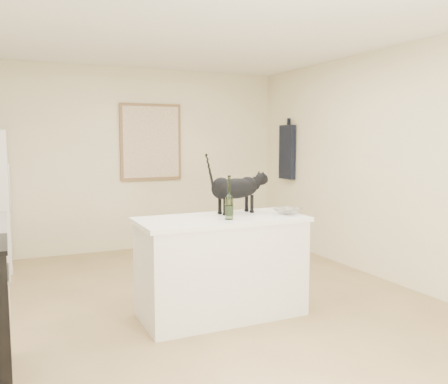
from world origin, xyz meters
TOP-DOWN VIEW (x-y plane):
  - floor at (0.00, 0.00)m, footprint 5.50×5.50m
  - ceiling at (0.00, 0.00)m, footprint 5.50×5.50m
  - wall_back at (0.00, 2.75)m, footprint 4.50×0.00m
  - wall_right at (2.25, 0.00)m, footprint 0.00×5.50m
  - island_base at (0.10, -0.20)m, footprint 1.44×0.67m
  - island_top at (0.10, -0.20)m, footprint 1.50×0.70m
  - artwork_frame at (0.30, 2.72)m, footprint 0.90×0.03m
  - artwork_canvas at (0.30, 2.70)m, footprint 0.82×0.00m
  - hanging_garment at (2.19, 2.05)m, footprint 0.08×0.34m
  - black_cat at (0.31, -0.05)m, footprint 0.62×0.25m
  - wine_bottle at (0.12, -0.33)m, footprint 0.09×0.09m
  - glass_bowl at (0.73, -0.30)m, footprint 0.31×0.31m
  - fridge_paper at (-1.60, 2.41)m, footprint 0.01×0.14m

SIDE VIEW (x-z plane):
  - floor at x=0.00m, z-range 0.00..0.00m
  - island_base at x=0.10m, z-range 0.00..0.86m
  - island_top at x=0.10m, z-range 0.86..0.90m
  - glass_bowl at x=0.73m, z-range 0.90..0.96m
  - wine_bottle at x=0.12m, z-range 0.90..1.24m
  - black_cat at x=0.31m, z-range 0.90..1.32m
  - fridge_paper at x=-1.60m, z-range 1.06..1.24m
  - wall_back at x=0.00m, z-range -0.95..3.55m
  - wall_right at x=2.25m, z-range -1.45..4.05m
  - hanging_garment at x=2.19m, z-range 1.00..1.80m
  - artwork_frame at x=0.30m, z-range 1.00..2.10m
  - artwork_canvas at x=0.30m, z-range 1.04..2.06m
  - ceiling at x=0.00m, z-range 2.60..2.60m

